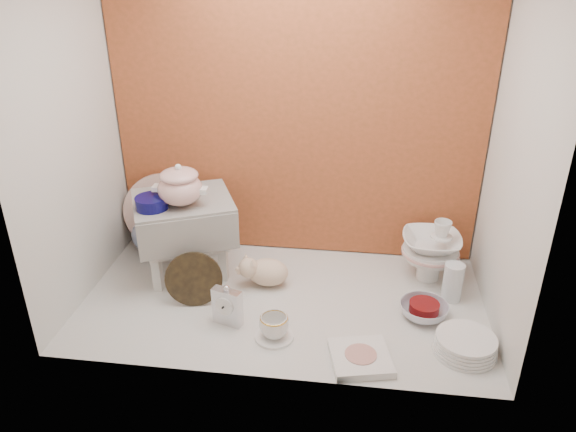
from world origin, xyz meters
name	(u,v)px	position (x,y,z in m)	size (l,w,h in m)	color
ground	(283,300)	(0.00, 0.00, 0.00)	(1.80, 1.80, 0.00)	silver
niche_shell	(288,87)	(0.00, 0.18, 0.93)	(1.86, 1.03, 1.53)	#B04F2C
step_stool	(186,236)	(-0.50, 0.19, 0.20)	(0.45, 0.38, 0.39)	silver
soup_tureen	(180,185)	(-0.48, 0.13, 0.49)	(0.24, 0.24, 0.20)	white
cobalt_bowl	(152,203)	(-0.60, 0.08, 0.42)	(0.15, 0.15, 0.05)	#0B0A4C
floral_platter	(164,212)	(-0.69, 0.42, 0.20)	(0.41, 0.08, 0.41)	white
blue_white_vase	(156,228)	(-0.71, 0.36, 0.13)	(0.26, 0.26, 0.27)	silver
lacquer_tray	(194,279)	(-0.39, -0.07, 0.13)	(0.25, 0.06, 0.25)	black
mantel_clock	(227,305)	(-0.21, -0.20, 0.09)	(0.13, 0.04, 0.19)	silver
plush_pig	(268,272)	(-0.09, 0.12, 0.07)	(0.25, 0.17, 0.15)	beige
teacup_saucer	(274,336)	(0.00, -0.27, 0.01)	(0.16, 0.16, 0.01)	white
gold_rim_teacup	(274,326)	(0.00, -0.27, 0.06)	(0.12, 0.12, 0.09)	white
lattice_dish	(361,358)	(0.35, -0.36, 0.02)	(0.23, 0.23, 0.03)	white
dinner_plate_stack	(465,344)	(0.76, -0.26, 0.04)	(0.25, 0.25, 0.07)	white
crystal_bowl	(424,311)	(0.62, -0.04, 0.03)	(0.21, 0.21, 0.07)	silver
clear_glass_vase	(453,282)	(0.76, 0.12, 0.09)	(0.09, 0.09, 0.18)	silver
porcelain_tower	(431,249)	(0.67, 0.28, 0.16)	(0.27, 0.27, 0.31)	white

